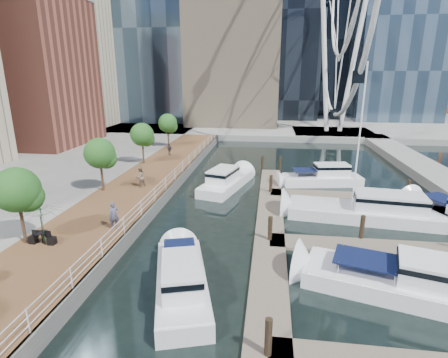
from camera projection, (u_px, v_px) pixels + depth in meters
name	position (u px, v px, depth m)	size (l,w,h in m)	color
ground	(201.00, 318.00, 15.79)	(520.00, 520.00, 0.00)	black
boardwalk	(135.00, 193.00, 31.06)	(6.00, 60.00, 1.00)	brown
seawall	(167.00, 195.00, 30.68)	(0.25, 60.00, 1.00)	#595954
land_far	(263.00, 109.00, 112.66)	(200.00, 114.00, 1.00)	gray
pier	(333.00, 134.00, 63.33)	(14.00, 12.00, 1.00)	gray
railing	(166.00, 184.00, 30.40)	(0.10, 60.00, 1.05)	white
floating_docks	(342.00, 227.00, 24.13)	(16.00, 34.00, 2.60)	#6D6051
street_trees	(100.00, 153.00, 29.35)	(2.60, 42.60, 4.60)	#3F2B1C
yacht_foreground	(414.00, 297.00, 17.29)	(3.15, 11.74, 2.15)	white
pedestrian_near	(114.00, 216.00, 22.43)	(0.66, 0.43, 1.81)	#45465D
pedestrian_mid	(140.00, 177.00, 30.99)	(0.91, 0.71, 1.87)	#806D58
pedestrian_far	(170.00, 149.00, 43.67)	(0.87, 0.36, 1.49)	#32353E
moored_yachts	(355.00, 224.00, 25.82)	(23.93, 36.54, 11.50)	white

